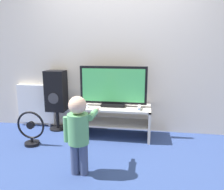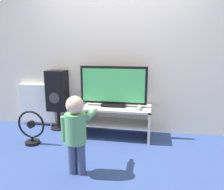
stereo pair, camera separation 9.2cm
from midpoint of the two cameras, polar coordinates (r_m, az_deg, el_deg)
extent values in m
plane|color=navy|center=(3.21, -1.25, -12.21)|extent=(16.00, 16.00, 0.00)
cube|color=silver|center=(3.48, 0.31, 11.75)|extent=(10.00, 0.06, 2.60)
cube|color=beige|center=(3.28, -0.54, -3.26)|extent=(1.12, 0.48, 0.03)
cube|color=beige|center=(3.35, -0.53, -7.25)|extent=(1.08, 0.44, 0.02)
cube|color=beige|center=(3.47, -9.48, -6.33)|extent=(0.04, 0.48, 0.47)
cube|color=beige|center=(3.31, 8.89, -7.27)|extent=(0.04, 0.48, 0.47)
cube|color=black|center=(3.30, -0.47, -2.56)|extent=(0.35, 0.20, 0.04)
cube|color=black|center=(3.23, -0.48, 2.60)|extent=(1.00, 0.05, 0.56)
cube|color=#4CBF66|center=(3.20, -0.57, 2.51)|extent=(0.93, 0.01, 0.49)
cube|color=white|center=(3.14, 6.28, -3.32)|extent=(0.04, 0.17, 0.05)
cube|color=#3F8CE5|center=(3.05, 6.20, -3.76)|extent=(0.02, 0.00, 0.01)
cube|color=white|center=(3.27, -7.32, -2.93)|extent=(0.09, 0.13, 0.02)
cylinder|color=#337FD8|center=(3.27, -7.32, -2.71)|extent=(0.01, 0.01, 0.00)
cylinder|color=#3F4C72|center=(2.46, -10.79, -15.91)|extent=(0.09, 0.09, 0.35)
cylinder|color=#3F4C72|center=(2.43, -8.52, -16.19)|extent=(0.09, 0.09, 0.35)
cylinder|color=#599E66|center=(2.31, -9.96, -8.69)|extent=(0.22, 0.22, 0.32)
sphere|color=beige|center=(2.23, -10.19, -2.63)|extent=(0.18, 0.18, 0.18)
cylinder|color=#599E66|center=(2.35, -12.88, -8.73)|extent=(0.07, 0.07, 0.27)
cylinder|color=#599E66|center=(2.35, -6.10, -5.02)|extent=(0.07, 0.27, 0.07)
sphere|color=beige|center=(2.48, -5.31, -4.12)|extent=(0.08, 0.08, 0.08)
cube|color=white|center=(2.52, -5.08, -3.87)|extent=(0.03, 0.13, 0.02)
cylinder|color=black|center=(3.82, -14.55, -8.39)|extent=(0.28, 0.28, 0.02)
cylinder|color=black|center=(3.77, -14.67, -6.24)|extent=(0.05, 0.05, 0.32)
cube|color=black|center=(3.65, -15.08, 1.05)|extent=(0.31, 0.25, 0.65)
cylinder|color=#38383D|center=(3.55, -15.82, -0.89)|extent=(0.17, 0.01, 0.17)
cylinder|color=black|center=(3.33, -20.89, -11.73)|extent=(0.20, 0.20, 0.04)
cylinder|color=black|center=(3.31, -20.96, -10.90)|extent=(0.04, 0.04, 0.06)
torus|color=black|center=(3.24, -21.25, -7.36)|extent=(0.40, 0.03, 0.40)
cylinder|color=black|center=(3.24, -21.25, -7.36)|extent=(0.10, 0.05, 0.10)
cube|color=white|center=(3.98, -19.79, -2.17)|extent=(0.64, 0.08, 0.66)
cube|color=silver|center=(4.19, -22.15, -6.79)|extent=(0.03, 0.05, 0.06)
cube|color=silver|center=(3.98, -16.54, -7.36)|extent=(0.03, 0.05, 0.06)
camera|label=1|loc=(0.05, -90.84, -0.18)|focal=35.00mm
camera|label=2|loc=(0.05, 89.16, 0.18)|focal=35.00mm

